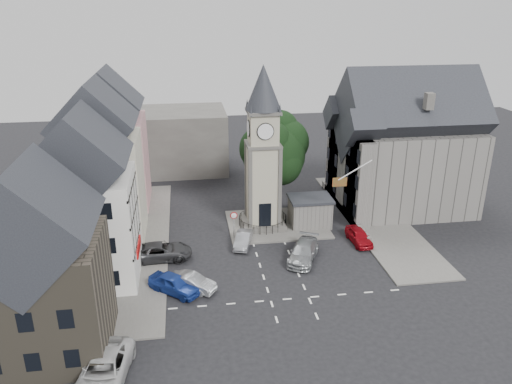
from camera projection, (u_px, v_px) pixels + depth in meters
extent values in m
plane|color=black|center=(277.00, 264.00, 43.86)|extent=(120.00, 120.00, 0.00)
cube|color=#595651|center=(137.00, 242.00, 47.68)|extent=(6.00, 30.00, 0.14)
cube|color=#595651|center=(374.00, 218.00, 52.82)|extent=(6.00, 26.00, 0.14)
cube|color=#595651|center=(277.00, 224.00, 51.41)|extent=(10.00, 8.00, 0.16)
cube|color=silver|center=(290.00, 299.00, 38.78)|extent=(20.00, 8.00, 0.01)
cube|color=#4C4944|center=(263.00, 223.00, 51.11)|extent=(4.20, 4.20, 0.70)
torus|color=black|center=(263.00, 216.00, 50.84)|extent=(4.86, 4.86, 0.06)
cube|color=#AAA589|center=(263.00, 183.00, 49.53)|extent=(3.00, 3.00, 8.00)
cube|color=black|center=(265.00, 215.00, 49.21)|extent=(1.20, 0.25, 2.40)
cube|color=#4C4944|center=(263.00, 144.00, 48.08)|extent=(3.30, 3.30, 0.25)
cube|color=#AAA589|center=(263.00, 128.00, 47.50)|extent=(2.70, 2.70, 3.20)
cylinder|color=white|center=(265.00, 132.00, 46.20)|extent=(1.50, 0.12, 1.50)
cube|color=#4C4944|center=(263.00, 111.00, 46.91)|extent=(3.10, 3.10, 0.30)
cone|color=black|center=(263.00, 87.00, 46.10)|extent=(3.40, 3.40, 4.20)
cube|color=slate|center=(310.00, 213.00, 50.91)|extent=(4.00, 3.00, 2.80)
cube|color=black|center=(310.00, 199.00, 50.35)|extent=(4.30, 3.30, 0.25)
cylinder|color=black|center=(273.00, 188.00, 55.31)|extent=(0.70, 0.70, 4.40)
cylinder|color=black|center=(234.00, 227.00, 48.04)|extent=(0.10, 0.10, 2.50)
cone|color=#A50C0C|center=(234.00, 216.00, 47.50)|extent=(0.70, 0.06, 0.70)
cone|color=white|center=(234.00, 216.00, 47.48)|extent=(0.54, 0.04, 0.54)
cube|color=#BB8086|center=(112.00, 163.00, 54.71)|extent=(7.50, 7.00, 10.00)
cube|color=beige|center=(102.00, 188.00, 47.33)|extent=(7.50, 7.00, 10.00)
cube|color=silver|center=(89.00, 229.00, 40.14)|extent=(7.50, 7.00, 9.00)
cube|color=#494337|center=(42.00, 298.00, 31.82)|extent=(8.00, 7.00, 8.00)
cube|color=#4C4944|center=(151.00, 141.00, 66.61)|extent=(20.00, 10.00, 8.00)
cube|color=slate|center=(403.00, 168.00, 54.52)|extent=(14.00, 10.00, 9.00)
cube|color=slate|center=(359.00, 182.00, 50.46)|extent=(1.60, 4.40, 9.00)
cube|color=slate|center=(339.00, 161.00, 56.91)|extent=(1.60, 4.40, 9.00)
cube|color=slate|center=(343.00, 209.00, 54.15)|extent=(0.40, 16.00, 0.90)
cylinder|color=white|center=(355.00, 170.00, 46.08)|extent=(3.17, 0.10, 1.89)
plane|color=#B21414|center=(340.00, 182.00, 46.29)|extent=(1.40, 0.00, 1.40)
imported|color=navy|center=(175.00, 284.00, 39.40)|extent=(4.60, 4.23, 1.52)
imported|color=gray|center=(192.00, 282.00, 39.81)|extent=(4.16, 3.34, 1.33)
imported|color=#333335|center=(160.00, 252.00, 44.38)|extent=(5.73, 2.82, 1.57)
imported|color=gray|center=(243.00, 240.00, 46.94)|extent=(2.32, 4.02, 1.25)
imported|color=gray|center=(303.00, 252.00, 44.38)|extent=(4.18, 5.68, 1.53)
imported|color=maroon|center=(359.00, 236.00, 47.47)|extent=(1.85, 4.12, 1.37)
imported|color=silver|center=(104.00, 370.00, 30.16)|extent=(3.51, 6.25, 1.65)
imported|color=#B1A092|center=(368.00, 210.00, 52.99)|extent=(0.71, 0.62, 1.65)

